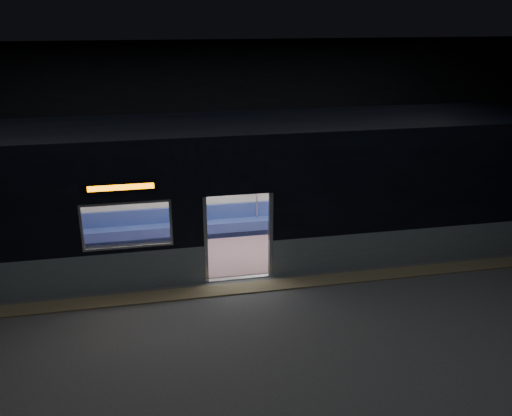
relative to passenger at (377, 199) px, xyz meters
name	(u,v)px	position (x,y,z in m)	size (l,w,h in m)	color
station_floor	(247,301)	(-4.40, -3.55, -0.80)	(24.00, 14.00, 0.01)	#47494C
station_envelope	(246,131)	(-4.40, -3.55, 2.87)	(24.00, 14.00, 5.00)	black
tactile_strip	(243,288)	(-4.40, -3.00, -0.78)	(22.80, 0.50, 0.03)	#8C7F59
metro_car	(228,183)	(-4.40, -1.00, 1.05)	(18.00, 3.04, 3.35)	#889CA2
passenger	(377,199)	(0.00, 0.00, 0.00)	(0.44, 0.70, 1.36)	black
handbag	(381,205)	(0.02, -0.22, -0.12)	(0.28, 0.24, 0.14)	black
transit_map	(259,181)	(-3.35, 0.31, 0.65)	(0.91, 0.03, 0.59)	white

